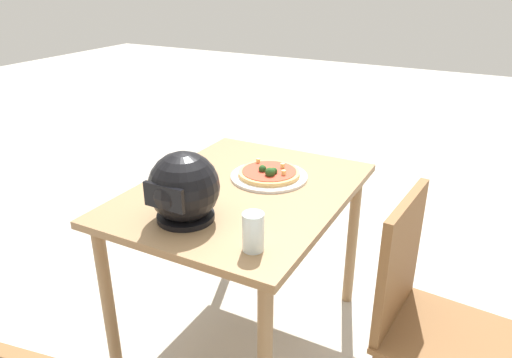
# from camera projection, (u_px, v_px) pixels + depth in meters

# --- Properties ---
(ground_plane) EXTENTS (14.00, 14.00, 0.00)m
(ground_plane) POSITION_uv_depth(u_px,v_px,m) (244.00, 332.00, 2.25)
(ground_plane) COLOR #B2ADA3
(dining_table) EXTENTS (0.81, 1.05, 0.73)m
(dining_table) POSITION_uv_depth(u_px,v_px,m) (242.00, 210.00, 2.00)
(dining_table) COLOR olive
(dining_table) RESTS_ON ground
(pizza_plate) EXTENTS (0.33, 0.33, 0.01)m
(pizza_plate) POSITION_uv_depth(u_px,v_px,m) (269.00, 176.00, 2.07)
(pizza_plate) COLOR white
(pizza_plate) RESTS_ON dining_table
(pizza) EXTENTS (0.26, 0.26, 0.05)m
(pizza) POSITION_uv_depth(u_px,v_px,m) (269.00, 173.00, 2.06)
(pizza) COLOR tan
(pizza) RESTS_ON pizza_plate
(motorcycle_helmet) EXTENTS (0.25, 0.25, 0.25)m
(motorcycle_helmet) POSITION_uv_depth(u_px,v_px,m) (184.00, 188.00, 1.68)
(motorcycle_helmet) COLOR black
(motorcycle_helmet) RESTS_ON dining_table
(drinking_glass) EXTENTS (0.07, 0.07, 0.13)m
(drinking_glass) POSITION_uv_depth(u_px,v_px,m) (253.00, 232.00, 1.51)
(drinking_glass) COLOR silver
(drinking_glass) RESTS_ON dining_table
(chair_side) EXTENTS (0.43, 0.43, 0.90)m
(chair_side) POSITION_uv_depth(u_px,v_px,m) (422.00, 312.00, 1.61)
(chair_side) COLOR brown
(chair_side) RESTS_ON ground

